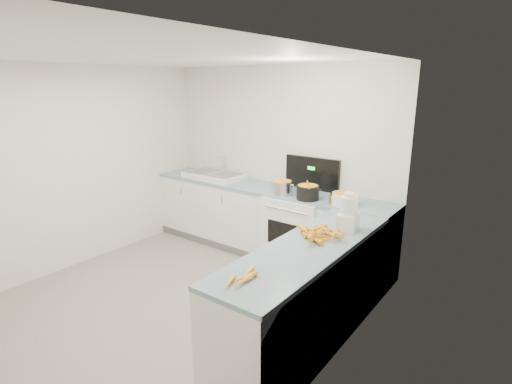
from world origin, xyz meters
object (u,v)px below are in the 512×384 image
Objects in this scene: stove at (299,229)px; steel_pot at (282,188)px; black_pot at (308,193)px; extract_bottle at (331,199)px; spice_jar at (333,201)px; food_processor at (348,214)px; sink at (215,175)px; mixing_bowl at (345,199)px.

steel_pot is at bearing -138.10° from stove.
extract_bottle is at bearing 0.06° from black_pot.
spice_jar is at bearing -1.47° from steel_pot.
black_pot is at bearing -179.94° from extract_bottle.
stove is 0.60m from black_pot.
black_pot is at bearing 140.98° from food_processor.
food_processor is (0.49, -0.65, 0.09)m from extract_bottle.
sink is 11.01× the size of spice_jar.
stove is 0.74m from extract_bottle.
steel_pot is at bearing -176.23° from mixing_bowl.
stove reaches higher than spice_jar.
steel_pot is at bearing 178.55° from black_pot.
stove reaches higher than steel_pot.
food_processor is at bearing -63.59° from mixing_bowl.
black_pot is (1.65, -0.18, 0.04)m from sink.
sink is 1.66m from black_pot.
stove reaches higher than food_processor.
spice_jar is at bearing -17.72° from stove.
extract_bottle is 0.82m from food_processor.
food_processor is at bearing -39.10° from stove.
stove is 0.75m from spice_jar.
stove is 4.67× the size of mixing_bowl.
black_pot is 0.45m from mixing_bowl.
stove reaches higher than mixing_bowl.
stove is 0.59m from steel_pot.
black_pot is (0.37, -0.01, 0.00)m from steel_pot.
stove is at bearing -0.62° from sink.
stove is at bearing 140.90° from food_processor.
stove is at bearing 162.28° from spice_jar.
mixing_bowl is at bearing -3.13° from sink.
food_processor is at bearing -54.14° from spice_jar.
steel_pot is at bearing 178.53° from spice_jar.
mixing_bowl is at bearing 116.41° from food_processor.
sink is 3.24× the size of black_pot.
spice_jar is at bearing -1.50° from black_pot.
black_pot is 2.27× the size of extract_bottle.
sink is 1.96m from extract_bottle.
sink is 2.43× the size of food_processor.
extract_bottle is (0.50, -0.16, 0.52)m from stove.
sink reaches higher than spice_jar.
sink is 1.29m from steel_pot.
sink is at bearing 173.85° from black_pot.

